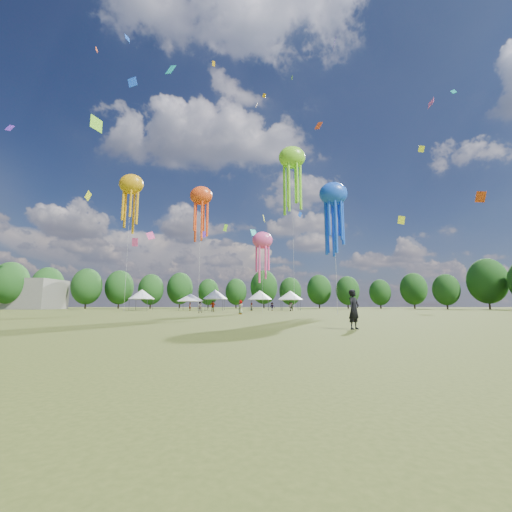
{
  "coord_description": "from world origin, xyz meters",
  "views": [
    {
      "loc": [
        2.54,
        -17.2,
        1.2
      ],
      "look_at": [
        2.42,
        15.0,
        6.0
      ],
      "focal_mm": 22.98,
      "sensor_mm": 36.0,
      "label": 1
    }
  ],
  "objects": [
    {
      "name": "ground",
      "position": [
        0.0,
        0.0,
        0.0
      ],
      "size": [
        300.0,
        300.0,
        0.0
      ],
      "primitive_type": "plane",
      "color": "#384416",
      "rests_on": "ground"
    },
    {
      "name": "spectator_near",
      "position": [
        -6.02,
        31.97,
        0.81
      ],
      "size": [
        0.82,
        0.66,
        1.62
      ],
      "primitive_type": "imported",
      "rotation": [
        0.0,
        0.0,
        3.21
      ],
      "color": "gray",
      "rests_on": "ground"
    },
    {
      "name": "treeline",
      "position": [
        -3.87,
        62.51,
        6.54
      ],
      "size": [
        201.57,
        95.24,
        13.43
      ],
      "color": "#38281C",
      "rests_on": "ground"
    },
    {
      "name": "festival_tents",
      "position": [
        -6.11,
        53.08,
        3.2
      ],
      "size": [
        37.0,
        7.84,
        4.46
      ],
      "color": "#47474C",
      "rests_on": "ground"
    },
    {
      "name": "observer_main",
      "position": [
        7.33,
        -0.79,
        0.98
      ],
      "size": [
        0.84,
        0.82,
        1.95
      ],
      "primitive_type": "imported",
      "rotation": [
        0.0,
        0.0,
        0.73
      ],
      "color": "black",
      "rests_on": "ground"
    },
    {
      "name": "show_kites",
      "position": [
        -1.54,
        37.51,
        20.43
      ],
      "size": [
        37.9,
        20.3,
        30.73
      ],
      "color": "#F84A16",
      "rests_on": "ground"
    },
    {
      "name": "spectators_far",
      "position": [
        2.79,
        43.97,
        0.86
      ],
      "size": [
        21.58,
        28.25,
        1.89
      ],
      "color": "gray",
      "rests_on": "ground"
    },
    {
      "name": "small_kites",
      "position": [
        -1.41,
        43.08,
        29.48
      ],
      "size": [
        75.11,
        52.66,
        40.46
      ],
      "color": "#F84A16",
      "rests_on": "ground"
    }
  ]
}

